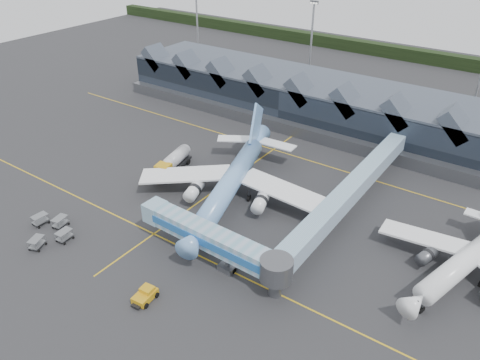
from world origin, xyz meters
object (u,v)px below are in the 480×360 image
Objects in this scene: fuel_truck at (174,161)px; pushback_tug at (145,295)px; jet_bridge at (221,244)px; regional_jet at (469,258)px; main_airliner at (233,179)px.

fuel_truck is 2.74× the size of pushback_tug.
pushback_tug is at bearing -110.10° from jet_bridge.
regional_jet reaches higher than jet_bridge.
pushback_tug is (5.18, -26.87, -3.02)m from main_airliner.
fuel_truck is at bearing 146.38° from jet_bridge.
regional_jet reaches higher than pushback_tug.
main_airliner is 15.33m from fuel_truck.
fuel_truck is at bearing -163.72° from regional_jet.
pushback_tug is (-33.29, -29.06, -2.41)m from regional_jet.
fuel_truck is (-53.63, -0.69, -1.15)m from regional_jet.
main_airliner is 1.52× the size of jet_bridge.
jet_bridge is (-28.93, -18.14, 1.00)m from regional_jet.
jet_bridge is 30.32m from fuel_truck.
pushback_tug is at bearing -123.34° from regional_jet.
regional_jet is at bearing 35.52° from pushback_tug.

